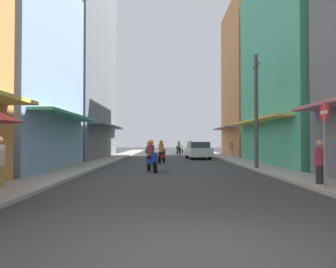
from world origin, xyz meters
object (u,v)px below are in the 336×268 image
at_px(motorbike_silver, 149,148).
at_px(motorbike_blue, 152,157).
at_px(motorbike_red, 162,153).
at_px(motorbike_white, 183,149).
at_px(street_sign_no_entry, 325,134).
at_px(parked_car, 198,150).
at_px(pedestrian_midway, 320,164).
at_px(motorbike_green, 190,149).
at_px(utility_pole, 256,111).
at_px(motorbike_black, 179,148).
at_px(pedestrian_far, 231,147).

bearing_deg(motorbike_silver, motorbike_blue, -86.60).
xyz_separation_m(motorbike_red, motorbike_white, (2.37, 18.53, -0.20)).
relative_size(motorbike_silver, street_sign_no_entry, 0.65).
distance_m(motorbike_blue, motorbike_silver, 23.47).
height_order(motorbike_silver, parked_car, motorbike_silver).
height_order(motorbike_white, motorbike_blue, motorbike_blue).
bearing_deg(pedestrian_midway, motorbike_silver, 103.81).
distance_m(motorbike_green, motorbike_blue, 17.10).
bearing_deg(utility_pole, parked_car, 100.27).
distance_m(motorbike_blue, pedestrian_midway, 7.98).
distance_m(motorbike_silver, utility_pole, 23.65).
xyz_separation_m(motorbike_green, motorbike_black, (-0.97, 3.83, 0.00)).
xyz_separation_m(motorbike_white, motorbike_black, (-0.66, -4.13, 0.20)).
xyz_separation_m(motorbike_green, pedestrian_far, (3.31, -4.14, 0.26)).
relative_size(motorbike_black, utility_pole, 0.30).
relative_size(motorbike_green, street_sign_no_entry, 0.67).
relative_size(motorbike_black, street_sign_no_entry, 0.68).
distance_m(pedestrian_far, utility_pole, 12.01).
distance_m(motorbike_blue, pedestrian_far, 14.21).
bearing_deg(pedestrian_far, motorbike_red, -132.98).
relative_size(pedestrian_midway, pedestrian_far, 0.90).
distance_m(motorbike_green, pedestrian_far, 5.31).
bearing_deg(motorbike_white, motorbike_blue, -96.40).
bearing_deg(motorbike_white, pedestrian_far, -73.31).
relative_size(motorbike_green, motorbike_black, 0.99).
bearing_deg(motorbike_red, motorbike_black, 83.22).
bearing_deg(pedestrian_far, parked_car, -164.46).
bearing_deg(motorbike_silver, motorbike_black, -38.41).
bearing_deg(street_sign_no_entry, motorbike_blue, 128.30).
relative_size(motorbike_red, pedestrian_midway, 1.16).
distance_m(motorbike_silver, pedestrian_far, 13.28).
bearing_deg(pedestrian_midway, street_sign_no_entry, -109.38).
xyz_separation_m(motorbike_green, motorbike_blue, (-3.09, -16.82, 0.00)).
xyz_separation_m(motorbike_green, motorbike_silver, (-4.48, 6.61, 0.00)).
distance_m(parked_car, pedestrian_far, 3.09).
xyz_separation_m(motorbike_black, pedestrian_midway, (3.61, -26.20, 0.06)).
distance_m(motorbike_red, motorbike_white, 18.68).
xyz_separation_m(motorbike_silver, motorbike_black, (3.51, -2.78, 0.00)).
height_order(motorbike_white, pedestrian_midway, pedestrian_midway).
distance_m(motorbike_green, motorbike_white, 7.96).
distance_m(motorbike_green, street_sign_no_entry, 23.67).
height_order(motorbike_white, street_sign_no_entry, street_sign_no_entry).
height_order(motorbike_green, motorbike_blue, same).
distance_m(motorbike_red, pedestrian_far, 8.80).
xyz_separation_m(motorbike_red, motorbike_blue, (-0.41, -6.25, 0.00)).
bearing_deg(pedestrian_midway, motorbike_blue, 135.90).
relative_size(pedestrian_far, street_sign_no_entry, 0.64).
bearing_deg(motorbike_red, parked_car, 61.67).
bearing_deg(motorbike_green, motorbike_silver, 124.15).
xyz_separation_m(pedestrian_far, street_sign_no_entry, (-1.09, -19.41, 0.76)).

